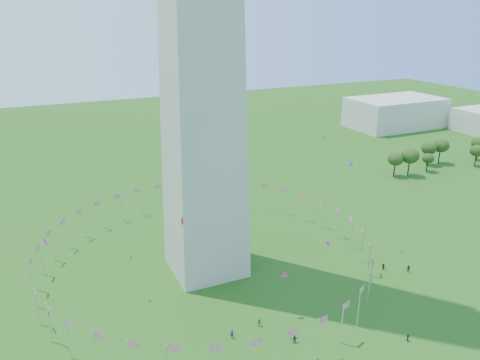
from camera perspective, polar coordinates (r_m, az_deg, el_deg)
name	(u,v)px	position (r m, az deg, el deg)	size (l,w,h in m)	color
flag_ring	(206,252)	(118.32, -4.16, -8.76)	(80.24, 80.24, 9.00)	silver
gov_building_east_a	(395,112)	(276.15, 18.37, 7.82)	(50.00, 30.00, 16.00)	beige
kites_aloft	(295,222)	(96.35, 6.74, -5.08)	(100.92, 68.19, 38.27)	#CC2699
tree_line_east	(437,156)	(208.15, 22.84, 2.67)	(53.45, 15.49, 10.93)	#33511B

